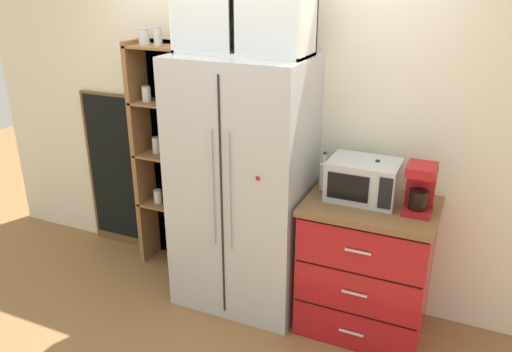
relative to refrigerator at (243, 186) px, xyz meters
name	(u,v)px	position (x,y,z in m)	size (l,w,h in m)	color
ground_plane	(242,297)	(0.00, -0.03, -0.91)	(10.83, 10.83, 0.00)	olive
wall_back_cream	(264,122)	(0.00, 0.37, 0.37)	(5.11, 0.10, 2.55)	silver
refrigerator	(243,186)	(0.00, 0.00, 0.00)	(0.92, 0.66, 1.82)	#B7BABF
pantry_shelf_column	(171,152)	(-0.76, 0.26, 0.06)	(0.56, 0.29, 1.94)	brown
counter_cabinet	(366,266)	(0.90, 0.02, -0.44)	(0.83, 0.63, 0.94)	#A8161C
microwave	(363,180)	(0.82, 0.07, 0.16)	(0.44, 0.33, 0.26)	#B7BABF
coffee_maker	(420,187)	(1.18, 0.03, 0.18)	(0.17, 0.20, 0.31)	#A8161C
mug_charcoal	(372,198)	(0.90, 0.02, 0.07)	(0.11, 0.08, 0.08)	#2D2D33
mug_red	(370,201)	(0.90, -0.05, 0.07)	(0.11, 0.08, 0.08)	red
bottle_clear	(324,173)	(0.55, 0.12, 0.14)	(0.06, 0.06, 0.26)	silver
bottle_amber	(376,182)	(0.90, 0.09, 0.15)	(0.07, 0.07, 0.27)	brown
chalkboard_menu	(117,171)	(-1.36, 0.30, -0.21)	(0.60, 0.04, 1.38)	brown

